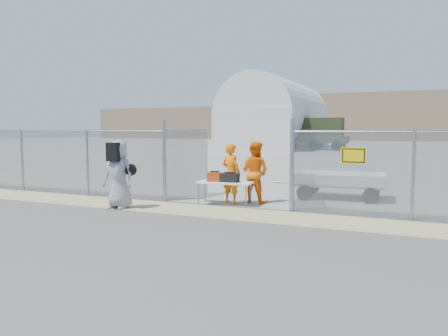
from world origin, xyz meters
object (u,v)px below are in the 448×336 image
at_px(folding_table, 225,193).
at_px(security_worker_right, 255,172).
at_px(visitor, 119,174).
at_px(utility_trailer, 340,185).
at_px(security_worker_left, 231,173).

distance_m(folding_table, security_worker_right, 1.17).
bearing_deg(visitor, folding_table, 33.84).
height_order(security_worker_right, utility_trailer, security_worker_right).
height_order(folding_table, security_worker_left, security_worker_left).
xyz_separation_m(folding_table, security_worker_left, (0.06, 0.34, 0.56)).
height_order(security_worker_left, utility_trailer, security_worker_left).
xyz_separation_m(security_worker_right, utility_trailer, (2.22, 1.83, -0.49)).
bearing_deg(security_worker_right, folding_table, 61.51).
bearing_deg(security_worker_left, visitor, 55.88).
xyz_separation_m(security_worker_left, utility_trailer, (2.81, 2.27, -0.47)).
relative_size(security_worker_right, utility_trailer, 0.51).
xyz_separation_m(folding_table, security_worker_right, (0.65, 0.77, 0.58)).
bearing_deg(security_worker_left, folding_table, 96.90).
bearing_deg(folding_table, security_worker_right, 44.89).
distance_m(folding_table, visitor, 3.07).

